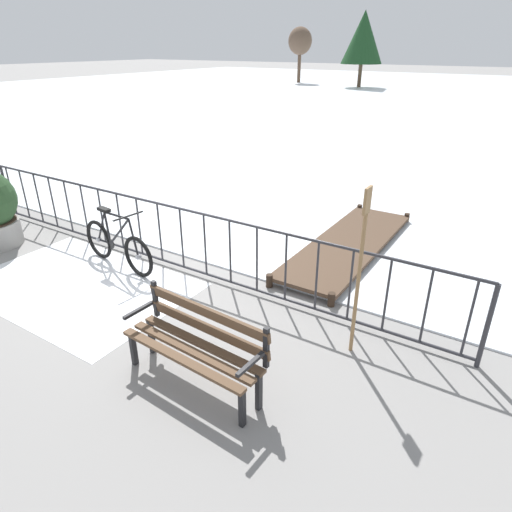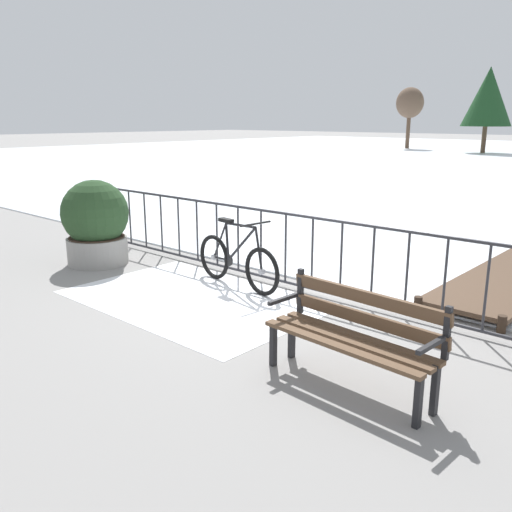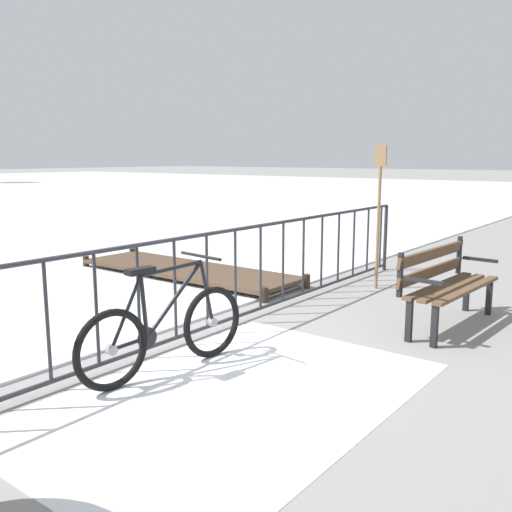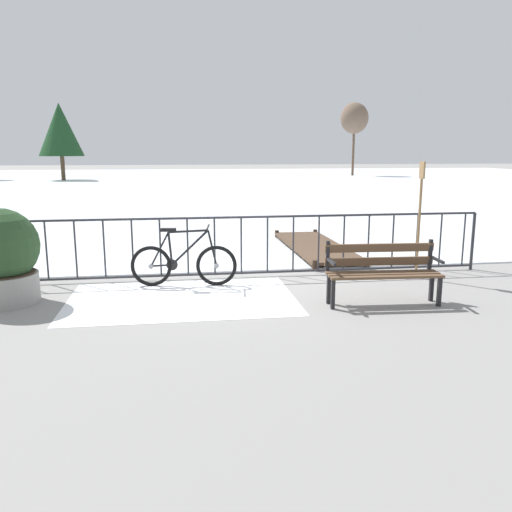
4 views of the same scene
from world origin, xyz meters
The scene contains 11 objects.
ground_plane centered at (0.00, 0.00, 0.00)m, with size 160.00×160.00×0.00m, color gray.
frozen_pond centered at (0.00, 28.40, 0.01)m, with size 80.00×56.00×0.03m, color silver.
snow_patch centered at (-0.81, -1.20, 0.00)m, with size 3.32×2.19×0.01m, color white.
railing_fence centered at (0.00, 0.00, 0.56)m, with size 9.06×0.06×1.07m.
bicycle_near_railing centered at (-0.76, -0.42, 0.37)m, with size 1.71×0.52×0.97m.
park_bench centered at (2.02, -1.83, 0.51)m, with size 1.63×0.58×0.89m.
planter_with_shrub centered at (-3.33, -1.03, 0.68)m, with size 1.07×1.07×1.37m.
oar_upright centered at (3.20, -0.48, 1.14)m, with size 0.04×0.16×1.98m.
wooden_dock centered at (2.11, 2.15, 0.12)m, with size 1.10×3.80×0.20m.
tree_far_west centered at (14.93, 37.14, 5.02)m, with size 2.46×2.46×6.41m.
tree_centre centered at (-9.29, 32.89, 3.74)m, with size 3.28×3.28×5.70m.
Camera 4 is at (-0.84, -8.72, 2.14)m, focal length 36.63 mm.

